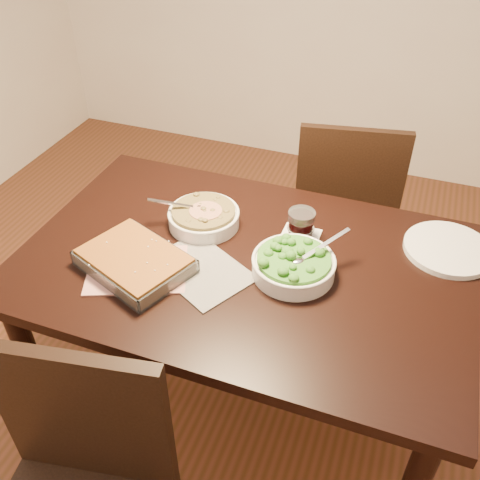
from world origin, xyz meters
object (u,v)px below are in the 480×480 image
Objects in this scene: stew_bowl at (204,216)px; chair_far at (345,201)px; baking_dish at (135,262)px; wine_tumbler at (301,224)px; table at (244,282)px; dinner_plate at (448,249)px; broccoli_bowl at (294,265)px.

chair_far is at bearing 60.40° from stew_bowl.
baking_dish is 0.54m from wine_tumbler.
table is 0.26m from wine_tumbler.
stew_bowl is 0.92× the size of dinner_plate.
broccoli_bowl is at bearing 77.62° from chair_far.
table is at bearing -128.18° from wine_tumbler.
dinner_plate is (0.60, 0.26, 0.10)m from table.
wine_tumbler is at bearing 58.73° from baking_dish.
dinner_plate is 0.30× the size of chair_far.
wine_tumbler reaches higher than dinner_plate.
chair_far is (0.05, 0.62, -0.29)m from wine_tumbler.
baking_dish is (-0.11, -0.28, -0.00)m from stew_bowl.
broccoli_bowl is 2.60× the size of wine_tumbler.
table is at bearing 177.33° from broccoli_bowl.
broccoli_bowl is at bearing -2.67° from table.
chair_far is (0.19, 0.79, -0.14)m from table.
chair_far is at bearing 127.56° from dinner_plate.
chair_far is at bearing 88.03° from broccoli_bowl.
stew_bowl reaches higher than table.
table is at bearing 66.26° from chair_far.
stew_bowl is at bearing 146.35° from table.
chair_far reaches higher than broccoli_bowl.
stew_bowl is 0.38m from broccoli_bowl.
table is 1.53× the size of chair_far.
table is at bearing -33.65° from stew_bowl.
table is 0.21m from broccoli_bowl.
broccoli_bowl is (0.35, -0.13, 0.00)m from stew_bowl.
stew_bowl reaches higher than dinner_plate.
table is 5.48× the size of stew_bowl.
chair_far is (0.03, 0.80, -0.27)m from broccoli_bowl.
baking_dish reaches higher than table.
stew_bowl is 0.80m from dinner_plate.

